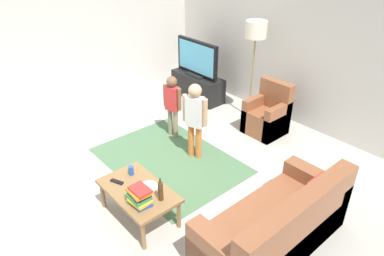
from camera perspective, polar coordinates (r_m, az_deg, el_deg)
name	(u,v)px	position (r m, az deg, el deg)	size (l,w,h in m)	color
ground	(160,182)	(5.03, -5.23, -8.69)	(7.80, 7.80, 0.00)	#B2ADA3
wall_back	(298,47)	(6.41, 16.82, 12.49)	(6.00, 0.12, 2.70)	silver
wall_left	(56,42)	(6.88, -21.17, 12.88)	(0.12, 6.00, 2.70)	silver
area_rug	(169,160)	(5.44, -3.71, -5.19)	(2.20, 1.60, 0.01)	#4C724C
tv_stand	(198,87)	(7.36, 0.91, 6.72)	(1.20, 0.44, 0.50)	black
tv	(197,59)	(7.13, 0.82, 11.15)	(1.10, 0.28, 0.71)	black
couch	(279,229)	(4.05, 13.82, -15.52)	(0.80, 1.80, 0.86)	brown
armchair	(268,116)	(6.18, 12.18, 1.88)	(0.60, 0.60, 0.90)	brown
floor_lamp	(256,35)	(6.20, 10.27, 14.59)	(0.36, 0.36, 1.78)	#262626
child_near_tv	(172,101)	(5.78, -3.20, 4.38)	(0.35, 0.17, 1.07)	gray
child_center	(195,115)	(5.16, 0.47, 2.16)	(0.38, 0.22, 1.21)	orange
coffee_table	(138,193)	(4.30, -8.66, -10.29)	(1.00, 0.60, 0.42)	olive
book_stack	(140,196)	(4.01, -8.48, -10.86)	(0.28, 0.23, 0.21)	#334CA5
bottle	(161,191)	(4.02, -5.10, -10.10)	(0.06, 0.06, 0.30)	#4C3319
tv_remote	(117,182)	(4.41, -12.05, -8.49)	(0.17, 0.05, 0.02)	black
soda_can	(131,170)	(4.48, -9.82, -6.79)	(0.07, 0.07, 0.12)	#2659B2
plate	(149,187)	(4.28, -6.99, -9.40)	(0.22, 0.22, 0.02)	white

